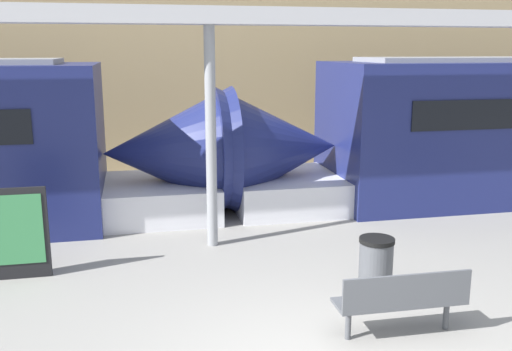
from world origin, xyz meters
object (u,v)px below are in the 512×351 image
object	(u,v)px
trash_bin	(376,266)
support_column_near	(211,139)
poster_board	(16,233)
bench_near	(403,298)

from	to	relation	value
trash_bin	support_column_near	size ratio (longest dim) A/B	0.22
poster_board	trash_bin	bearing A→B (deg)	-18.36
poster_board	support_column_near	bearing A→B (deg)	16.00
bench_near	poster_board	distance (m)	5.59
poster_board	support_column_near	size ratio (longest dim) A/B	0.37
bench_near	support_column_near	size ratio (longest dim) A/B	0.42
bench_near	support_column_near	bearing A→B (deg)	115.74
bench_near	trash_bin	bearing A→B (deg)	81.35
bench_near	trash_bin	world-z (taller)	bench_near
bench_near	support_column_near	world-z (taller)	support_column_near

